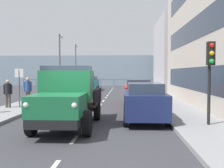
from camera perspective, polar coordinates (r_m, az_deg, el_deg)
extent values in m
plane|color=#38383D|center=(21.11, -1.71, -3.45)|extent=(80.00, 80.00, 0.00)
cube|color=gray|center=(21.25, 10.87, -3.25)|extent=(2.35, 39.64, 0.15)
cube|color=gray|center=(21.95, -13.88, -3.10)|extent=(2.35, 39.64, 0.15)
cube|color=silver|center=(6.45, -12.63, -17.26)|extent=(0.12, 1.10, 0.01)
cube|color=silver|center=(8.87, -8.09, -11.72)|extent=(0.12, 1.10, 0.01)
cube|color=silver|center=(11.20, -5.74, -8.72)|extent=(0.12, 1.10, 0.01)
cube|color=silver|center=(13.35, -4.33, -6.89)|extent=(0.12, 1.10, 0.01)
cube|color=silver|center=(15.66, -3.27, -5.50)|extent=(0.12, 1.10, 0.01)
cube|color=silver|center=(17.88, -2.51, -4.51)|extent=(0.12, 1.10, 0.01)
cube|color=silver|center=(20.41, -1.86, -3.64)|extent=(0.12, 1.10, 0.01)
cube|color=silver|center=(23.10, -1.32, -2.93)|extent=(0.12, 1.10, 0.01)
cube|color=silver|center=(25.34, -0.96, -2.45)|extent=(0.12, 1.10, 0.01)
cube|color=silver|center=(27.96, -0.61, -1.99)|extent=(0.12, 1.10, 0.01)
cube|color=silver|center=(30.80, -0.30, -1.58)|extent=(0.12, 1.10, 0.01)
cube|color=silver|center=(33.08, -0.09, -1.30)|extent=(0.12, 1.10, 0.01)
cube|color=silver|center=(35.39, 0.09, -1.06)|extent=(0.12, 1.10, 0.01)
cube|color=silver|center=(38.05, 0.28, -0.81)|extent=(0.12, 1.10, 0.01)
cube|color=#2D3847|center=(14.81, 19.27, 0.88)|extent=(0.08, 20.27, 1.40)
cube|color=#2D3847|center=(15.04, 19.43, 12.38)|extent=(0.08, 20.27, 1.40)
cube|color=#B7B2B7|center=(34.32, 15.10, 6.07)|extent=(6.24, 10.46, 8.77)
cube|color=gray|center=(43.78, 0.60, 2.89)|extent=(80.00, 0.80, 5.00)
cylinder|color=#4C5156|center=(42.04, 19.84, 0.17)|extent=(0.08, 0.08, 1.20)
cylinder|color=#4C5156|center=(41.50, 17.20, 0.18)|extent=(0.08, 0.08, 1.20)
cylinder|color=#4C5156|center=(41.04, 14.50, 0.18)|extent=(0.08, 0.08, 1.20)
cylinder|color=#4C5156|center=(40.68, 11.74, 0.19)|extent=(0.08, 0.08, 1.20)
cylinder|color=#4C5156|center=(40.42, 8.94, 0.20)|extent=(0.08, 0.08, 1.20)
cylinder|color=#4C5156|center=(40.25, 6.11, 0.21)|extent=(0.08, 0.08, 1.20)
cylinder|color=#4C5156|center=(40.18, 3.26, 0.21)|extent=(0.08, 0.08, 1.20)
cylinder|color=#4C5156|center=(40.21, 0.41, 0.22)|extent=(0.08, 0.08, 1.20)
cylinder|color=#4C5156|center=(40.34, -2.43, 0.22)|extent=(0.08, 0.08, 1.20)
cylinder|color=#4C5156|center=(40.57, -5.24, 0.23)|extent=(0.08, 0.08, 1.20)
cylinder|color=#4C5156|center=(40.90, -8.02, 0.23)|extent=(0.08, 0.08, 1.20)
cylinder|color=#4C5156|center=(41.32, -10.74, 0.23)|extent=(0.08, 0.08, 1.20)
cylinder|color=#4C5156|center=(41.83, -13.41, 0.24)|extent=(0.08, 0.08, 1.20)
cylinder|color=#4C5156|center=(42.43, -16.00, 0.24)|extent=(0.08, 0.08, 1.20)
cylinder|color=#4C5156|center=(43.11, -18.52, 0.24)|extent=(0.08, 0.08, 1.20)
cube|color=#4C5156|center=(40.20, 0.41, 0.96)|extent=(28.00, 0.08, 0.08)
cube|color=black|center=(10.90, -9.13, -5.87)|extent=(1.64, 5.60, 0.30)
cube|color=#196038|center=(9.05, -11.57, -4.40)|extent=(1.72, 1.90, 0.70)
cube|color=silver|center=(8.20, -13.12, -5.33)|extent=(1.16, 0.08, 0.56)
sphere|color=white|center=(8.01, -8.05, -4.54)|extent=(0.20, 0.20, 0.20)
sphere|color=white|center=(8.41, -17.96, -4.30)|extent=(0.20, 0.20, 0.20)
cube|color=#196038|center=(10.47, -9.55, -0.30)|extent=(1.93, 1.34, 1.15)
cube|color=#2D3847|center=(10.46, -9.57, 2.30)|extent=(1.78, 1.23, 0.56)
cube|color=#2D2319|center=(12.18, -7.84, -3.89)|extent=(2.10, 2.80, 0.16)
cube|color=black|center=(12.01, -3.11, -2.43)|extent=(0.08, 2.80, 0.56)
cube|color=black|center=(12.37, -12.44, -2.34)|extent=(0.08, 2.80, 0.56)
cylinder|color=black|center=(9.13, -5.32, -8.43)|extent=(0.24, 0.90, 0.90)
cylinder|color=black|center=(9.59, -16.94, -8.00)|extent=(0.24, 0.90, 0.90)
cylinder|color=black|center=(12.28, -3.20, -5.61)|extent=(0.24, 0.90, 0.90)
cylinder|color=black|center=(12.63, -12.00, -5.43)|extent=(0.24, 0.90, 0.90)
cube|color=navy|center=(11.91, 6.98, -4.18)|extent=(1.75, 4.00, 1.00)
cube|color=#2D3847|center=(11.65, 7.07, -0.82)|extent=(1.44, 2.20, 0.42)
cylinder|color=black|center=(13.17, 2.93, -5.72)|extent=(0.18, 0.60, 0.60)
cylinder|color=black|center=(13.28, 10.18, -5.69)|extent=(0.18, 0.60, 0.60)
cylinder|color=black|center=(10.72, 2.98, -7.61)|extent=(0.18, 0.60, 0.60)
cylinder|color=black|center=(10.86, 11.89, -7.53)|extent=(0.18, 0.60, 0.60)
cube|color=#B21E1E|center=(17.73, 5.58, -1.99)|extent=(1.74, 4.37, 1.00)
cube|color=#2D3847|center=(17.49, 5.62, 0.28)|extent=(1.43, 2.41, 0.42)
cylinder|color=black|center=(19.10, 2.89, -3.17)|extent=(0.18, 0.60, 0.60)
cylinder|color=black|center=(19.18, 7.84, -3.17)|extent=(0.18, 0.60, 0.60)
cylinder|color=black|center=(16.40, 2.92, -4.10)|extent=(0.18, 0.60, 0.60)
cylinder|color=black|center=(16.49, 8.68, -4.09)|extent=(0.18, 0.60, 0.60)
cube|color=slate|center=(21.06, -8.60, -1.31)|extent=(1.72, 4.10, 1.00)
cube|color=#2D3847|center=(21.22, -8.50, 0.64)|extent=(1.41, 2.26, 0.42)
cylinder|color=black|center=(19.71, -6.99, -3.01)|extent=(0.18, 0.60, 0.60)
cylinder|color=black|center=(20.05, -11.59, -2.95)|extent=(0.18, 0.60, 0.60)
cylinder|color=black|center=(22.21, -5.88, -2.39)|extent=(0.18, 0.60, 0.60)
cylinder|color=black|center=(22.51, -9.99, -2.35)|extent=(0.18, 0.60, 0.60)
cube|color=maroon|center=(26.12, -6.38, -0.57)|extent=(1.84, 4.02, 1.00)
cube|color=#2D3847|center=(26.29, -6.32, 1.00)|extent=(1.51, 2.21, 0.42)
cylinder|color=black|center=(24.80, -4.83, -1.88)|extent=(0.18, 0.60, 0.60)
cylinder|color=black|center=(25.09, -8.80, -1.85)|extent=(0.18, 0.60, 0.60)
cylinder|color=black|center=(27.26, -4.14, -1.49)|extent=(0.18, 0.60, 0.60)
cylinder|color=black|center=(27.53, -7.77, -1.46)|extent=(0.18, 0.60, 0.60)
cube|color=#1E6670|center=(32.28, -4.63, 0.01)|extent=(1.71, 4.08, 1.00)
cube|color=#2D3847|center=(32.45, -4.59, 1.28)|extent=(1.41, 2.24, 0.42)
cylinder|color=black|center=(30.95, -3.43, -1.01)|extent=(0.18, 0.60, 0.60)
cylinder|color=black|center=(31.17, -6.41, -1.00)|extent=(0.18, 0.60, 0.60)
cylinder|color=black|center=(33.46, -2.97, -0.75)|extent=(0.18, 0.60, 0.60)
cylinder|color=black|center=(33.66, -5.73, -0.74)|extent=(0.18, 0.60, 0.60)
cylinder|color=#4C473D|center=(16.49, -21.18, -3.38)|extent=(0.14, 0.14, 0.78)
cylinder|color=#4C473D|center=(16.56, -21.75, -3.37)|extent=(0.14, 0.14, 0.78)
cylinder|color=black|center=(16.47, -21.50, -0.95)|extent=(0.34, 0.34, 0.62)
cylinder|color=black|center=(16.39, -20.80, -1.06)|extent=(0.09, 0.09, 0.57)
cylinder|color=black|center=(16.57, -22.20, -1.05)|extent=(0.09, 0.09, 0.57)
sphere|color=tan|center=(16.45, -21.53, 0.50)|extent=(0.21, 0.21, 0.21)
cylinder|color=#4C473D|center=(17.64, -17.36, -2.87)|extent=(0.14, 0.14, 0.84)
cylinder|color=#4C473D|center=(17.70, -17.91, -2.86)|extent=(0.14, 0.14, 0.84)
cylinder|color=#2D4C8C|center=(17.62, -17.67, -0.44)|extent=(0.34, 0.34, 0.66)
cylinder|color=#2D4C8C|center=(17.55, -16.99, -0.55)|extent=(0.09, 0.09, 0.61)
cylinder|color=#2D4C8C|center=(17.70, -18.33, -0.54)|extent=(0.09, 0.09, 0.61)
sphere|color=tan|center=(17.60, -17.69, 1.01)|extent=(0.23, 0.23, 0.23)
cylinder|color=black|center=(10.93, 20.17, 0.09)|extent=(0.12, 0.12, 3.20)
cube|color=black|center=(10.81, 20.48, 6.16)|extent=(0.28, 0.24, 0.90)
sphere|color=red|center=(10.72, 20.70, 7.80)|extent=(0.18, 0.18, 0.18)
sphere|color=orange|center=(10.69, 20.68, 6.20)|extent=(0.18, 0.18, 0.18)
sphere|color=green|center=(10.68, 20.65, 4.60)|extent=(0.18, 0.18, 0.18)
cylinder|color=#59595B|center=(25.59, -11.19, 4.23)|extent=(0.16, 0.16, 5.67)
cylinder|color=#59595B|center=(26.26, -11.00, 10.18)|extent=(0.10, 0.90, 0.10)
sphere|color=silver|center=(26.68, -10.77, 9.95)|extent=(0.32, 0.32, 0.32)
cylinder|color=#59595B|center=(34.47, -7.83, 3.80)|extent=(0.16, 0.16, 5.69)
cylinder|color=#59595B|center=(35.09, -7.72, 8.27)|extent=(0.10, 0.90, 0.10)
sphere|color=silver|center=(35.52, -7.58, 8.11)|extent=(0.32, 0.32, 0.32)
cylinder|color=#4C4C4C|center=(16.36, -19.32, -0.91)|extent=(0.07, 0.07, 2.20)
cube|color=silver|center=(16.33, -19.36, 2.24)|extent=(0.50, 0.04, 0.50)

